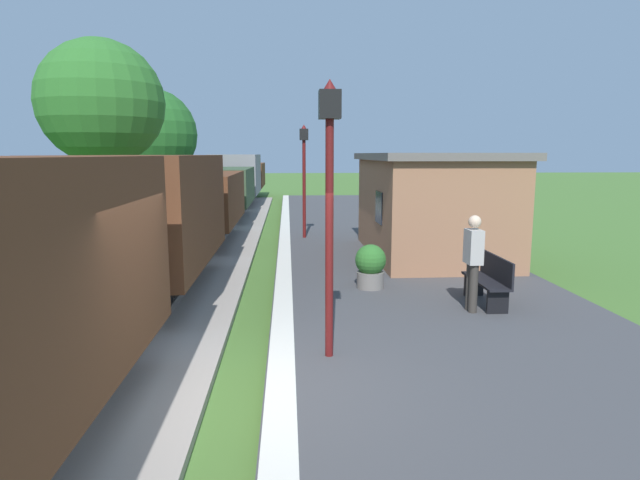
{
  "coord_description": "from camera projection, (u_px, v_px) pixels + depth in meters",
  "views": [
    {
      "loc": [
        0.5,
        -5.92,
        3.0
      ],
      "look_at": [
        1.17,
        5.0,
        1.23
      ],
      "focal_mm": 29.89,
      "sensor_mm": 36.0,
      "label": 1
    }
  ],
  "objects": [
    {
      "name": "platform_slab",
      "position": [
        512.0,
        394.0,
        6.46
      ],
      "size": [
        6.0,
        60.0,
        0.25
      ],
      "primitive_type": "cube",
      "color": "#424244",
      "rests_on": "ground"
    },
    {
      "name": "station_hut",
      "position": [
        430.0,
        204.0,
        14.52
      ],
      "size": [
        3.5,
        5.8,
        2.78
      ],
      "color": "#9E6B4C",
      "rests_on": "platform_slab"
    },
    {
      "name": "bench_near_hut",
      "position": [
        489.0,
        279.0,
        9.81
      ],
      "size": [
        0.42,
        1.5,
        0.91
      ],
      "color": "black",
      "rests_on": "platform_slab"
    },
    {
      "name": "potted_planter",
      "position": [
        370.0,
        266.0,
        11.0
      ],
      "size": [
        0.64,
        0.64,
        0.92
      ],
      "color": "slate",
      "rests_on": "platform_slab"
    },
    {
      "name": "lamp_post_near",
      "position": [
        330.0,
        170.0,
        6.95
      ],
      "size": [
        0.28,
        0.28,
        3.7
      ],
      "color": "#591414",
      "rests_on": "platform_slab"
    },
    {
      "name": "tree_trackside_far",
      "position": [
        101.0,
        103.0,
        18.44
      ],
      "size": [
        4.32,
        4.32,
        6.92
      ],
      "color": "#4C3823",
      "rests_on": "ground"
    },
    {
      "name": "ground_plane",
      "position": [
        247.0,
        411.0,
        6.29
      ],
      "size": [
        160.0,
        160.0,
        0.0
      ],
      "primitive_type": "plane",
      "color": "#47702D"
    },
    {
      "name": "tree_field_left",
      "position": [
        151.0,
        135.0,
        27.3
      ],
      "size": [
        4.68,
        4.68,
        6.33
      ],
      "color": "#4C3823",
      "rests_on": "ground"
    },
    {
      "name": "freight_train",
      "position": [
        211.0,
        193.0,
        20.13
      ],
      "size": [
        2.5,
        39.2,
        2.72
      ],
      "color": "brown",
      "rests_on": "rail_near"
    },
    {
      "name": "lamp_post_far",
      "position": [
        304.0,
        160.0,
        17.36
      ],
      "size": [
        0.28,
        0.28,
        3.7
      ],
      "color": "#591414",
      "rests_on": "platform_slab"
    },
    {
      "name": "rail_near",
      "position": [
        101.0,
        400.0,
        6.15
      ],
      "size": [
        0.07,
        60.0,
        0.14
      ],
      "primitive_type": "cube",
      "color": "slate",
      "rests_on": "track_ballast"
    },
    {
      "name": "track_ballast",
      "position": [
        38.0,
        412.0,
        6.13
      ],
      "size": [
        3.8,
        60.0,
        0.12
      ],
      "primitive_type": "cube",
      "color": "#9E9389",
      "rests_on": "ground"
    },
    {
      "name": "platform_edge_stripe",
      "position": [
        281.0,
        390.0,
        6.27
      ],
      "size": [
        0.36,
        60.0,
        0.01
      ],
      "primitive_type": "cube",
      "color": "silver",
      "rests_on": "platform_slab"
    },
    {
      "name": "person_waiting",
      "position": [
        473.0,
        259.0,
        9.3
      ],
      "size": [
        0.25,
        0.39,
        1.71
      ],
      "rotation": [
        0.0,
        0.0,
        3.17
      ],
      "color": "#38332D",
      "rests_on": "platform_slab"
    }
  ]
}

